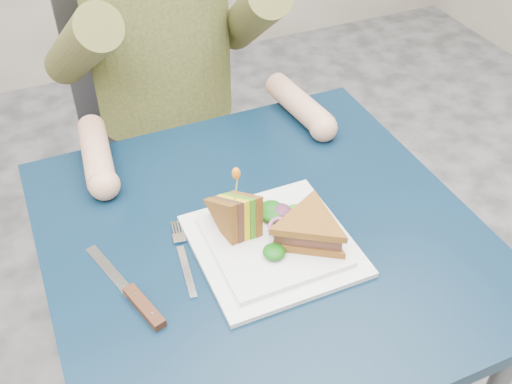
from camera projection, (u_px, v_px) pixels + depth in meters
name	position (u px, v px, depth m)	size (l,w,h in m)	color
table	(263.00, 263.00, 1.11)	(0.75, 0.75, 0.73)	black
chair	(161.00, 119.00, 1.67)	(0.42, 0.40, 0.93)	#47474C
diner	(158.00, 6.00, 1.34)	(0.54, 0.59, 0.74)	brown
plate	(273.00, 244.00, 1.02)	(0.26, 0.26, 0.02)	white
sandwich_flat	(309.00, 229.00, 1.00)	(0.20, 0.20, 0.05)	brown
sandwich_upright	(237.00, 216.00, 1.01)	(0.08, 0.13, 0.13)	brown
fork	(184.00, 259.00, 1.01)	(0.04, 0.18, 0.01)	silver
knife	(137.00, 299.00, 0.94)	(0.08, 0.22, 0.02)	silver
toothpick	(236.00, 187.00, 0.97)	(0.00, 0.00, 0.06)	tan
toothpick_frill	(236.00, 173.00, 0.95)	(0.01, 0.01, 0.02)	orange
lettuce_spill	(273.00, 230.00, 1.02)	(0.15, 0.13, 0.02)	#337A14
onion_ring	(280.00, 228.00, 1.02)	(0.04, 0.04, 0.01)	#9E4C7A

